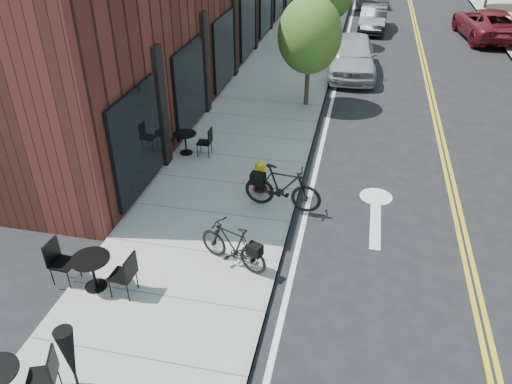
# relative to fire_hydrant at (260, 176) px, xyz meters

# --- Properties ---
(ground) EXTENTS (120.00, 120.00, 0.00)m
(ground) POSITION_rel_fire_hydrant_xyz_m (1.01, -2.80, -0.52)
(ground) COLOR black
(ground) RESTS_ON ground
(sidewalk_near) EXTENTS (4.00, 70.00, 0.12)m
(sidewalk_near) POSITION_rel_fire_hydrant_xyz_m (-0.99, 7.20, -0.46)
(sidewalk_near) COLOR #9E9B93
(sidewalk_near) RESTS_ON ground
(tree_near_a) EXTENTS (2.20, 2.20, 3.81)m
(tree_near_a) POSITION_rel_fire_hydrant_xyz_m (0.41, 6.20, 2.08)
(tree_near_a) COLOR #382B1E
(tree_near_a) RESTS_ON sidewalk_near
(fire_hydrant) EXTENTS (0.44, 0.44, 0.86)m
(fire_hydrant) POSITION_rel_fire_hydrant_xyz_m (0.00, 0.00, 0.00)
(fire_hydrant) COLOR maroon
(fire_hydrant) RESTS_ON sidewalk_near
(bicycle_left) EXTENTS (1.72, 1.08, 1.00)m
(bicycle_left) POSITION_rel_fire_hydrant_xyz_m (0.06, -3.07, 0.10)
(bicycle_left) COLOR black
(bicycle_left) RESTS_ON sidewalk_near
(bicycle_right) EXTENTS (1.98, 0.75, 1.16)m
(bicycle_right) POSITION_rel_fire_hydrant_xyz_m (0.71, -0.72, 0.18)
(bicycle_right) COLOR black
(bicycle_right) RESTS_ON sidewalk_near
(bistro_set_b) EXTENTS (1.77, 0.80, 0.95)m
(bistro_set_b) POSITION_rel_fire_hydrant_xyz_m (-2.45, -4.34, 0.07)
(bistro_set_b) COLOR black
(bistro_set_b) RESTS_ON sidewalk_near
(bistro_set_c) EXTENTS (1.55, 0.69, 0.84)m
(bistro_set_c) POSITION_rel_fire_hydrant_xyz_m (-2.59, 1.58, 0.02)
(bistro_set_c) COLOR black
(bistro_set_c) RESTS_ON sidewalk_near
(patio_umbrella) EXTENTS (0.35, 0.35, 2.17)m
(patio_umbrella) POSITION_rel_fire_hydrant_xyz_m (-0.99, -7.26, 1.15)
(patio_umbrella) COLOR black
(patio_umbrella) RESTS_ON sidewalk_near
(parked_car_a) EXTENTS (2.22, 4.89, 1.63)m
(parked_car_a) POSITION_rel_fire_hydrant_xyz_m (1.81, 10.34, 0.29)
(parked_car_a) COLOR #A4A6AC
(parked_car_a) RESTS_ON ground
(parked_car_b) EXTENTS (1.56, 4.05, 1.32)m
(parked_car_b) POSITION_rel_fire_hydrant_xyz_m (2.58, 18.09, 0.13)
(parked_car_b) COLOR black
(parked_car_b) RESTS_ON ground
(parked_car_far) EXTENTS (3.24, 5.78, 1.53)m
(parked_car_far) POSITION_rel_fire_hydrant_xyz_m (8.41, 17.65, 0.24)
(parked_car_far) COLOR maroon
(parked_car_far) RESTS_ON ground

